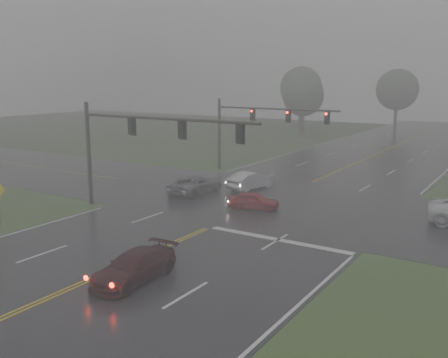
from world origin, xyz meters
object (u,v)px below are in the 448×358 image
Objects in this scene: sedan_silver at (251,189)px; sedan_red at (254,209)px; car_grey at (196,193)px; sedan_maroon at (135,281)px; signal_gantry_near at (134,137)px; signal_gantry_far at (253,122)px.

sedan_red is at bearing 134.90° from sedan_silver.
sedan_red is at bearing 164.50° from car_grey.
car_grey reaches higher than sedan_maroon.
signal_gantry_near is 16.55m from signal_gantry_far.
signal_gantry_far is (-3.39, 6.29, 4.79)m from sedan_silver.
signal_gantry_near reaches higher than signal_gantry_far.
sedan_red is (-1.61, 13.48, 0.00)m from sedan_maroon.
signal_gantry_far is (-8.20, 25.12, 4.79)m from sedan_maroon.
signal_gantry_far reaches higher than sedan_maroon.
sedan_silver is at bearing -128.65° from car_grey.
signal_gantry_far is (-0.46, 9.83, 4.79)m from car_grey.
sedan_silver is (-3.21, 5.35, 0.00)m from sedan_red.
sedan_red is 0.70× the size of car_grey.
sedan_silver is 0.87× the size of car_grey.
signal_gantry_far is at bearing 106.56° from sedan_maroon.
signal_gantry_near is 1.12× the size of signal_gantry_far.
signal_gantry_far reaches higher than sedan_silver.
sedan_silver is 8.61m from signal_gantry_far.
sedan_red is 9.31m from signal_gantry_near.
sedan_red is 14.21m from signal_gantry_far.
sedan_red is at bearing 38.71° from signal_gantry_near.
signal_gantry_near is at bearing 88.11° from sedan_silver.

